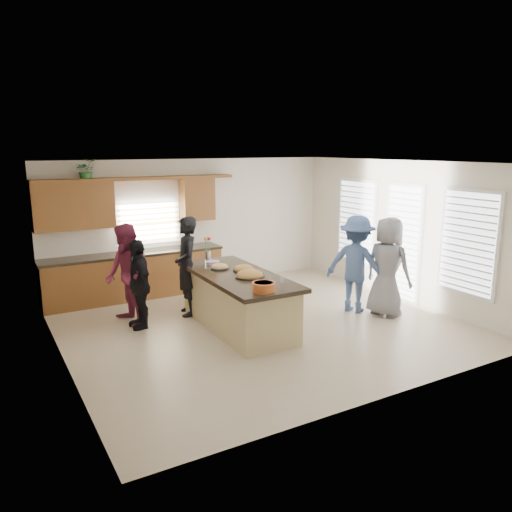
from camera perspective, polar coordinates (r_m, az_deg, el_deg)
floor at (r=8.82m, az=0.57°, el=-7.88°), size 6.50×6.50×0.00m
room_shell at (r=8.35m, az=0.60°, el=4.44°), size 6.52×6.02×2.81m
back_cabinetry at (r=10.46m, az=-14.07°, el=0.19°), size 4.08×0.66×2.46m
right_wall_glazing at (r=10.34m, az=16.59°, el=2.33°), size 0.06×4.00×2.25m
island at (r=8.58m, az=-2.07°, el=-5.29°), size 1.20×2.72×0.95m
platter_front at (r=8.22m, az=-0.70°, el=-2.25°), size 0.50×0.50×0.20m
platter_mid at (r=8.64m, az=-1.37°, el=-1.54°), size 0.39×0.39×0.16m
platter_back at (r=8.82m, az=-4.16°, el=-1.28°), size 0.34×0.34×0.14m
salad_bowl at (r=7.42m, az=0.88°, el=-3.49°), size 0.35×0.35×0.14m
clear_cup at (r=7.87m, az=3.03°, el=-2.81°), size 0.07×0.07×0.09m
plate_stack at (r=9.19m, az=-4.93°, el=-0.74°), size 0.25×0.25×0.05m
flower_vase at (r=9.49m, az=-5.54°, el=1.01°), size 0.14×0.14×0.44m
potted_plant at (r=10.16m, az=-18.84°, el=9.26°), size 0.39×0.34×0.43m
woman_left_back at (r=9.20m, az=-7.91°, el=-1.18°), size 0.58×0.75×1.83m
woman_left_mid at (r=8.88m, az=-14.50°, el=-2.13°), size 0.78×0.95×1.78m
woman_left_front at (r=8.73m, az=-13.25°, el=-3.12°), size 0.40×0.91×1.54m
woman_right_back at (r=9.50m, az=11.39°, el=-0.91°), size 1.17×1.36×1.82m
woman_right_front at (r=9.38m, az=14.80°, el=-1.21°), size 0.79×1.02×1.83m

